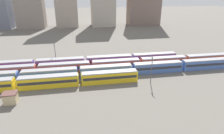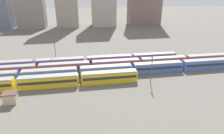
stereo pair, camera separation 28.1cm
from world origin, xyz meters
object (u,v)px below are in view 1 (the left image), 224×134
Objects in this scene: train_track_2 at (116,64)px; catenary_pole_1 at (55,53)px; train_track_1 at (106,71)px; train_track_0 at (49,81)px; signal_hut at (10,98)px; train_track_3 at (85,62)px; catenary_pole_0 at (152,68)px.

train_track_2 is 24.42m from catenary_pole_1.
train_track_1 and train_track_2 have the same top height.
catenary_pole_1 is (-18.18, 13.70, 3.24)m from train_track_1.
train_track_2 is at bearing -20.56° from catenary_pole_1.
train_track_0 is 19.18m from catenary_pole_1.
train_track_0 is 25.28m from train_track_2.
train_track_1 is at bearing 15.66° from train_track_0.
train_track_0 is 15.50× the size of signal_hut.
train_track_2 is 26.00× the size of signal_hut.
train_track_3 is (-11.19, 5.20, 0.00)m from train_track_2.
catenary_pole_0 is 2.47× the size of signal_hut.
catenary_pole_1 reaches higher than train_track_1.
train_track_1 is 26.00× the size of signal_hut.
catenary_pole_0 is at bearing 7.20° from signal_hut.
catenary_pole_1 is (-11.47, 3.30, 3.24)m from train_track_3.
signal_hut is (-9.06, -26.77, -3.59)m from catenary_pole_1.
signal_hut is (-20.53, -23.47, -0.35)m from train_track_3.
catenary_pole_1 is (-31.49, 21.65, 0.17)m from catenary_pole_0.
train_track_0 is at bearing 42.16° from signal_hut.
train_track_1 is 1.00× the size of train_track_2.
catenary_pole_1 reaches higher than train_track_2.
catenary_pole_1 is (0.37, 18.90, 3.24)m from train_track_0.
train_track_0 and train_track_2 have the same top height.
catenary_pole_0 is at bearing -30.85° from train_track_1.
train_track_2 is at bearing -24.92° from train_track_3.
catenary_pole_0 is (8.82, -13.15, 3.06)m from train_track_2.
train_track_2 reaches higher than signal_hut.
train_track_3 is at bearing 48.82° from signal_hut.
train_track_0 is at bearing -91.13° from catenary_pole_1.
train_track_2 is at bearing 24.30° from train_track_0.
train_track_0 is 6.06× the size of catenary_pole_1.
train_track_2 is (4.48, 5.20, 0.00)m from train_track_1.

